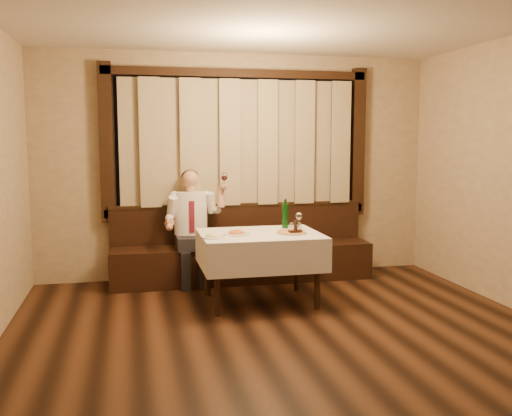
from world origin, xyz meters
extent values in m
cube|color=black|center=(0.00, 0.00, -0.01)|extent=(5.00, 6.00, 0.01)
cube|color=tan|center=(0.00, 3.00, 1.40)|extent=(5.00, 0.01, 2.80)
cube|color=black|center=(0.00, 2.98, 1.70)|extent=(3.00, 0.02, 1.60)
cube|color=orange|center=(-0.70, 2.97, 1.40)|extent=(0.50, 0.01, 0.40)
cube|color=black|center=(0.00, 2.94, 0.85)|extent=(3.30, 0.12, 0.10)
cube|color=black|center=(0.00, 2.94, 2.55)|extent=(3.30, 0.12, 0.10)
cube|color=black|center=(-1.60, 2.94, 1.70)|extent=(0.16, 0.12, 1.90)
cube|color=black|center=(1.60, 2.94, 1.70)|extent=(0.16, 0.12, 1.90)
cube|color=#958360|center=(0.00, 2.88, 1.70)|extent=(2.90, 0.08, 1.55)
cube|color=black|center=(0.00, 2.68, 0.23)|extent=(3.20, 0.60, 0.45)
cube|color=black|center=(0.00, 2.92, 0.68)|extent=(3.20, 0.12, 0.45)
cube|color=black|center=(0.00, 2.92, 0.92)|extent=(3.20, 0.14, 0.04)
cylinder|color=black|center=(-0.52, 1.33, 0.35)|extent=(0.06, 0.06, 0.71)
cylinder|color=black|center=(0.52, 1.33, 0.35)|extent=(0.06, 0.06, 0.71)
cylinder|color=black|center=(-0.52, 2.07, 0.35)|extent=(0.06, 0.06, 0.71)
cylinder|color=black|center=(0.52, 2.07, 0.35)|extent=(0.06, 0.06, 0.71)
cube|color=black|center=(0.00, 1.70, 0.73)|extent=(1.20, 0.90, 0.04)
cube|color=silver|center=(0.00, 1.70, 0.75)|extent=(1.26, 0.96, 0.01)
cube|color=silver|center=(0.00, 1.22, 0.58)|extent=(1.26, 0.01, 0.35)
cube|color=silver|center=(0.00, 2.18, 0.58)|extent=(1.26, 0.01, 0.35)
cube|color=silver|center=(-0.63, 1.70, 0.58)|extent=(0.01, 0.96, 0.35)
cube|color=silver|center=(0.63, 1.70, 0.58)|extent=(0.01, 0.96, 0.35)
cylinder|color=white|center=(0.31, 1.58, 0.76)|extent=(0.33, 0.33, 0.01)
cylinder|color=#C3561D|center=(0.31, 1.58, 0.77)|extent=(0.30, 0.30, 0.01)
torus|color=tan|center=(0.31, 1.58, 0.78)|extent=(0.31, 0.31, 0.02)
sphere|color=black|center=(0.28, 1.60, 0.78)|extent=(0.02, 0.02, 0.02)
sphere|color=black|center=(0.35, 1.57, 0.78)|extent=(0.02, 0.02, 0.02)
cylinder|color=white|center=(-0.27, 1.64, 0.76)|extent=(0.27, 0.27, 0.02)
ellipsoid|color=#B8471D|center=(-0.27, 1.64, 0.81)|extent=(0.17, 0.17, 0.08)
cylinder|color=white|center=(-0.53, 1.52, 0.76)|extent=(0.24, 0.24, 0.02)
ellipsoid|color=beige|center=(-0.53, 1.52, 0.81)|extent=(0.15, 0.15, 0.07)
cylinder|color=#125515|center=(0.35, 1.97, 0.89)|extent=(0.07, 0.07, 0.27)
cylinder|color=#125515|center=(0.35, 1.97, 1.05)|extent=(0.03, 0.03, 0.06)
cylinder|color=silver|center=(0.35, 1.97, 1.09)|extent=(0.03, 0.03, 0.01)
cylinder|color=white|center=(0.47, 1.85, 0.76)|extent=(0.06, 0.06, 0.01)
cylinder|color=white|center=(0.47, 1.85, 0.81)|extent=(0.01, 0.01, 0.10)
ellipsoid|color=white|center=(0.47, 1.85, 0.90)|extent=(0.07, 0.07, 0.09)
cube|color=black|center=(0.34, 1.54, 0.78)|extent=(0.13, 0.07, 0.04)
cube|color=black|center=(0.34, 1.54, 0.85)|extent=(0.02, 0.07, 0.10)
cylinder|color=white|center=(0.30, 1.54, 0.83)|extent=(0.04, 0.04, 0.08)
cylinder|color=silver|center=(0.30, 1.54, 0.87)|extent=(0.04, 0.04, 0.01)
cylinder|color=white|center=(0.38, 1.54, 0.83)|extent=(0.04, 0.04, 0.08)
cylinder|color=silver|center=(0.38, 1.54, 0.87)|extent=(0.04, 0.04, 0.01)
cube|color=black|center=(-0.63, 2.57, 0.53)|extent=(0.38, 0.43, 0.15)
cube|color=black|center=(-0.73, 2.36, 0.23)|extent=(0.10, 0.11, 0.45)
cube|color=black|center=(-0.52, 2.36, 0.23)|extent=(0.10, 0.11, 0.45)
ellipsoid|color=white|center=(-0.63, 2.71, 0.86)|extent=(0.40, 0.25, 0.51)
cube|color=maroon|center=(-0.63, 2.58, 0.83)|extent=(0.06, 0.01, 0.38)
cylinder|color=tan|center=(-0.63, 2.71, 1.15)|extent=(0.09, 0.09, 0.08)
sphere|color=tan|center=(-0.63, 2.71, 1.27)|extent=(0.20, 0.20, 0.20)
ellipsoid|color=black|center=(-0.63, 2.74, 1.30)|extent=(0.20, 0.20, 0.15)
sphere|color=white|center=(-0.82, 2.71, 1.07)|extent=(0.12, 0.12, 0.12)
sphere|color=white|center=(-0.44, 2.71, 1.07)|extent=(0.12, 0.12, 0.12)
sphere|color=tan|center=(-0.91, 2.32, 0.75)|extent=(0.08, 0.08, 0.08)
sphere|color=tan|center=(-0.25, 2.55, 1.19)|extent=(0.09, 0.09, 0.09)
cylinder|color=white|center=(-0.25, 2.52, 1.23)|extent=(0.01, 0.01, 0.10)
ellipsoid|color=white|center=(-0.25, 2.52, 1.31)|extent=(0.08, 0.08, 0.10)
ellipsoid|color=#4C070F|center=(-0.25, 2.52, 1.29)|extent=(0.06, 0.06, 0.06)
camera|label=1|loc=(-1.34, -4.11, 1.76)|focal=40.00mm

